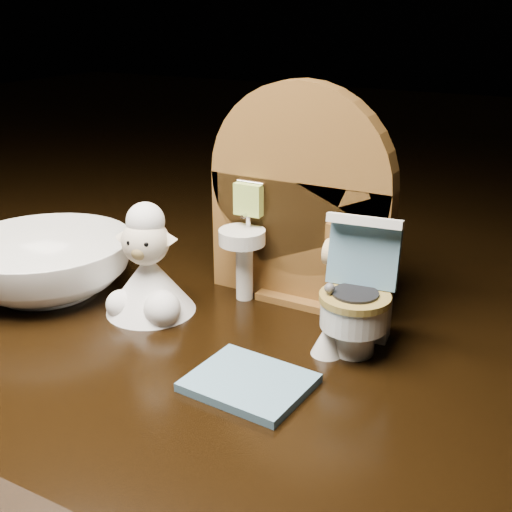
{
  "coord_description": "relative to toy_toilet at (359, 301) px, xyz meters",
  "views": [
    {
      "loc": [
        0.17,
        -0.31,
        0.19
      ],
      "look_at": [
        -0.01,
        0.02,
        0.05
      ],
      "focal_mm": 45.0,
      "sensor_mm": 36.0,
      "label": 1
    }
  ],
  "objects": [
    {
      "name": "plush_lamb",
      "position": [
        -0.14,
        -0.02,
        -0.0
      ],
      "size": [
        0.06,
        0.06,
        0.08
      ],
      "rotation": [
        0.0,
        0.0,
        0.29
      ],
      "color": "white",
      "rests_on": "ground"
    },
    {
      "name": "bath_mat",
      "position": [
        -0.04,
        -0.07,
        -0.03
      ],
      "size": [
        0.07,
        0.06,
        0.0
      ],
      "primitive_type": "cube",
      "rotation": [
        0.0,
        0.0,
        -0.07
      ],
      "color": "#5B88A4",
      "rests_on": "ground"
    },
    {
      "name": "toy_toilet",
      "position": [
        0.0,
        0.0,
        0.0
      ],
      "size": [
        0.04,
        0.06,
        0.08
      ],
      "rotation": [
        0.0,
        0.0,
        0.12
      ],
      "color": "white",
      "rests_on": "ground"
    },
    {
      "name": "backdrop_panel",
      "position": [
        -0.06,
        0.04,
        0.04
      ],
      "size": [
        0.13,
        0.05,
        0.15
      ],
      "color": "brown",
      "rests_on": "ground"
    },
    {
      "name": "ceramic_bowl",
      "position": [
        -0.23,
        -0.03,
        -0.01
      ],
      "size": [
        0.15,
        0.15,
        0.04
      ],
      "primitive_type": "imported",
      "rotation": [
        0.0,
        0.0,
        0.24
      ],
      "color": "white",
      "rests_on": "ground"
    },
    {
      "name": "toilet_brush",
      "position": [
        -0.01,
        -0.02,
        -0.02
      ],
      "size": [
        0.02,
        0.02,
        0.05
      ],
      "color": "white",
      "rests_on": "ground"
    }
  ]
}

